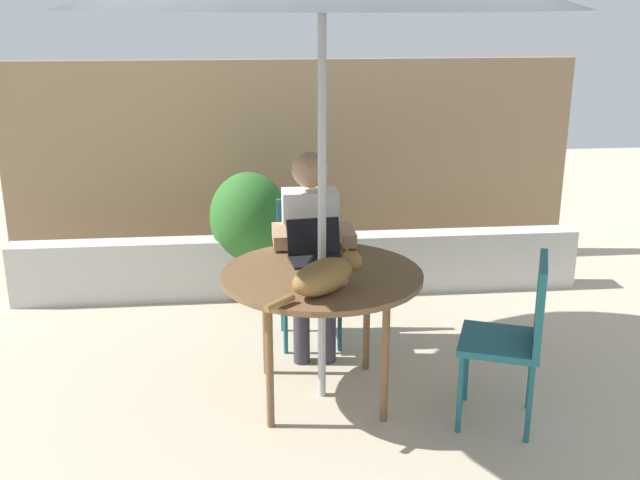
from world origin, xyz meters
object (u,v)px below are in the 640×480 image
(potted_plant_near_fence, at_px, (249,228))
(laptop, at_px, (315,248))
(chair_empty, at_px, (518,328))
(cat, at_px, (326,276))
(patio_table, at_px, (322,282))
(person_seated, at_px, (311,241))
(chair_occupied, at_px, (309,258))

(potted_plant_near_fence, bearing_deg, laptop, -75.21)
(chair_empty, xyz_separation_m, laptop, (-0.97, 0.61, 0.26))
(laptop, bearing_deg, cat, -89.30)
(patio_table, relative_size, chair_empty, 1.19)
(chair_empty, relative_size, person_seated, 0.73)
(person_seated, relative_size, potted_plant_near_fence, 1.34)
(chair_occupied, height_order, chair_empty, same)
(patio_table, xyz_separation_m, chair_empty, (0.96, -0.38, -0.14))
(chair_occupied, height_order, cat, chair_occupied)
(patio_table, relative_size, laptop, 3.30)
(potted_plant_near_fence, bearing_deg, patio_table, -76.82)
(person_seated, height_order, cat, person_seated)
(chair_empty, bearing_deg, potted_plant_near_fence, 123.90)
(chair_occupied, distance_m, chair_empty, 1.53)
(patio_table, height_order, cat, cat)
(potted_plant_near_fence, bearing_deg, chair_empty, -56.10)
(chair_empty, relative_size, potted_plant_near_fence, 0.97)
(chair_occupied, distance_m, cat, 1.12)
(patio_table, height_order, potted_plant_near_fence, potted_plant_near_fence)
(chair_empty, distance_m, cat, 1.01)
(chair_occupied, bearing_deg, patio_table, -90.00)
(chair_empty, distance_m, potted_plant_near_fence, 2.39)
(chair_empty, bearing_deg, patio_table, 158.23)
(person_seated, relative_size, laptop, 3.81)
(person_seated, xyz_separation_m, potted_plant_near_fence, (-0.37, 0.95, -0.19))
(patio_table, xyz_separation_m, person_seated, (0.00, 0.65, 0.03))
(chair_occupied, distance_m, person_seated, 0.23)
(chair_empty, xyz_separation_m, potted_plant_near_fence, (-1.33, 1.98, -0.02))
(chair_empty, xyz_separation_m, cat, (-0.96, 0.11, 0.28))
(patio_table, distance_m, chair_occupied, 0.82)
(chair_occupied, bearing_deg, person_seated, -90.00)
(patio_table, height_order, laptop, laptop)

